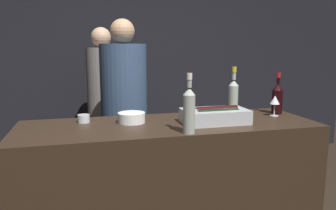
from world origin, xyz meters
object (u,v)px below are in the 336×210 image
rose_wine_bottle (233,93)px  ice_bin_with_bottles (215,115)px  red_wine_bottle_tall (277,98)px  wine_glass (275,101)px  person_in_hoodie (103,98)px  white_wine_bottle (189,108)px  bowl_white (132,117)px  candle_votive (84,118)px  person_blond_tee (124,108)px

rose_wine_bottle → ice_bin_with_bottles: bearing=-130.5°
ice_bin_with_bottles → red_wine_bottle_tall: 0.61m
ice_bin_with_bottles → rose_wine_bottle: bearing=49.5°
wine_glass → person_in_hoodie: (-1.18, 1.42, -0.14)m
red_wine_bottle_tall → white_wine_bottle: 0.92m
bowl_white → candle_votive: 0.33m
rose_wine_bottle → person_blond_tee: person_blond_tee is taller
ice_bin_with_bottles → bowl_white: 0.57m
person_blond_tee → person_in_hoodie: bearing=-149.5°
bowl_white → person_blond_tee: bearing=87.7°
red_wine_bottle_tall → person_in_hoodie: bearing=132.8°
person_blond_tee → bowl_white: bearing=16.6°
ice_bin_with_bottles → bowl_white: ice_bin_with_bottles is taller
candle_votive → white_wine_bottle: bearing=-36.1°
candle_votive → white_wine_bottle: white_wine_bottle is taller
ice_bin_with_bottles → white_wine_bottle: 0.35m
red_wine_bottle_tall → rose_wine_bottle: size_ratio=0.89×
candle_votive → red_wine_bottle_tall: red_wine_bottle_tall is taller
bowl_white → white_wine_bottle: 0.48m
bowl_white → ice_bin_with_bottles: bearing=-15.1°
white_wine_bottle → rose_wine_bottle: (0.55, 0.55, -0.01)m
red_wine_bottle_tall → person_in_hoodie: size_ratio=0.19×
bowl_white → person_in_hoodie: person_in_hoodie is taller
candle_votive → person_in_hoodie: (0.20, 1.29, -0.06)m
person_in_hoodie → candle_votive: bearing=59.4°
bowl_white → white_wine_bottle: size_ratio=0.51×
bowl_white → white_wine_bottle: white_wine_bottle is taller
bowl_white → rose_wine_bottle: bearing=12.8°
bowl_white → person_blond_tee: (0.03, 0.67, -0.06)m
bowl_white → candle_votive: size_ratio=2.24×
bowl_white → person_in_hoodie: bearing=94.9°
bowl_white → red_wine_bottle_tall: size_ratio=0.58×
rose_wine_bottle → person_in_hoodie: 1.53m
white_wine_bottle → rose_wine_bottle: bearing=45.2°
ice_bin_with_bottles → candle_votive: bearing=165.0°
white_wine_bottle → person_blond_tee: bearing=104.5°
ice_bin_with_bottles → rose_wine_bottle: (0.29, 0.34, 0.09)m
candle_votive → rose_wine_bottle: rose_wine_bottle is taller
ice_bin_with_bottles → white_wine_bottle: (-0.26, -0.21, 0.10)m
rose_wine_bottle → person_in_hoodie: person_in_hoodie is taller
wine_glass → candle_votive: (-1.38, 0.13, -0.09)m
rose_wine_bottle → person_blond_tee: bearing=149.4°
ice_bin_with_bottles → white_wine_bottle: size_ratio=1.22×
wine_glass → rose_wine_bottle: bearing=133.8°
red_wine_bottle_tall → rose_wine_bottle: (-0.29, 0.16, 0.02)m
wine_glass → candle_votive: 1.39m
wine_glass → red_wine_bottle_tall: (0.07, 0.07, 0.01)m
white_wine_bottle → rose_wine_bottle: size_ratio=1.00×
rose_wine_bottle → person_blond_tee: 0.96m
rose_wine_bottle → person_in_hoodie: (-0.96, 1.19, -0.17)m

